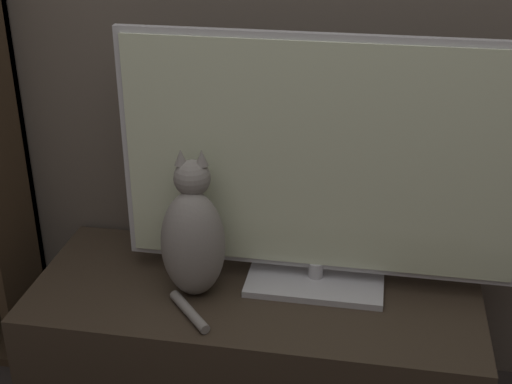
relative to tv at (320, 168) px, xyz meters
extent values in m
cube|color=#33281E|center=(-0.17, -0.08, -0.58)|extent=(1.31, 0.55, 0.43)
cube|color=#B7B7BC|center=(0.00, 0.00, -0.36)|extent=(0.40, 0.24, 0.02)
cylinder|color=#B7B7BC|center=(0.00, 0.00, -0.32)|extent=(0.04, 0.04, 0.05)
cube|color=#B7B7BC|center=(0.00, 0.00, 0.03)|extent=(1.13, 0.02, 0.69)
cube|color=beige|center=(0.00, -0.01, 0.03)|extent=(1.09, 0.01, 0.65)
ellipsoid|color=gray|center=(-0.34, -0.12, -0.21)|extent=(0.20, 0.18, 0.32)
ellipsoid|color=black|center=(-0.35, -0.06, -0.22)|extent=(0.11, 0.07, 0.18)
sphere|color=gray|center=(-0.34, -0.09, -0.02)|extent=(0.11, 0.11, 0.10)
cone|color=gray|center=(-0.37, -0.09, 0.04)|extent=(0.04, 0.04, 0.04)
cone|color=gray|center=(-0.31, -0.08, 0.04)|extent=(0.04, 0.04, 0.04)
cylinder|color=gray|center=(-0.32, -0.24, -0.35)|extent=(0.15, 0.16, 0.03)
camera|label=1|loc=(0.14, -1.79, 0.79)|focal=50.00mm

